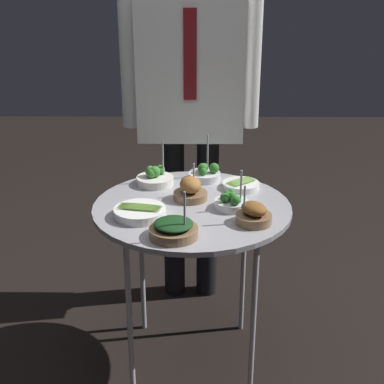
# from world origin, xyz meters

# --- Properties ---
(ground_plane) EXTENTS (8.00, 8.00, 0.00)m
(ground_plane) POSITION_xyz_m (0.00, 0.00, 0.00)
(ground_plane) COLOR black
(serving_cart) EXTENTS (0.71, 0.71, 0.68)m
(serving_cart) POSITION_xyz_m (0.00, 0.00, 0.64)
(serving_cart) COLOR #939399
(serving_cart) RESTS_ON ground_plane
(bowl_roast_center) EXTENTS (0.12, 0.12, 0.13)m
(bowl_roast_center) POSITION_xyz_m (-0.01, 0.05, 0.72)
(bowl_roast_center) COLOR brown
(bowl_roast_center) RESTS_ON serving_cart
(bowl_asparagus_near_rim) EXTENTS (0.18, 0.18, 0.04)m
(bowl_asparagus_near_rim) POSITION_xyz_m (-0.18, -0.10, 0.70)
(bowl_asparagus_near_rim) COLOR white
(bowl_asparagus_near_rim) RESTS_ON serving_cart
(bowl_broccoli_far_rim) EXTENTS (0.12, 0.12, 0.15)m
(bowl_broccoli_far_rim) POSITION_xyz_m (0.14, -0.03, 0.70)
(bowl_broccoli_far_rim) COLOR silver
(bowl_broccoli_far_rim) RESTS_ON serving_cart
(bowl_broccoli_mid_right) EXTENTS (0.14, 0.14, 0.17)m
(bowl_broccoli_mid_right) POSITION_xyz_m (-0.15, 0.21, 0.71)
(bowl_broccoli_mid_right) COLOR silver
(bowl_broccoli_mid_right) RESTS_ON serving_cart
(bowl_asparagus_mid_left) EXTENTS (0.14, 0.14, 0.03)m
(bowl_asparagus_mid_left) POSITION_xyz_m (0.19, 0.17, 0.69)
(bowl_asparagus_mid_left) COLOR white
(bowl_asparagus_mid_left) RESTS_ON serving_cart
(bowl_roast_back_right) EXTENTS (0.12, 0.12, 0.13)m
(bowl_roast_back_right) POSITION_xyz_m (0.20, -0.15, 0.71)
(bowl_roast_back_right) COLOR brown
(bowl_roast_back_right) RESTS_ON serving_cart
(bowl_spinach_front_center) EXTENTS (0.15, 0.15, 0.16)m
(bowl_spinach_front_center) POSITION_xyz_m (-0.05, -0.25, 0.71)
(bowl_spinach_front_center) COLOR brown
(bowl_spinach_front_center) RESTS_ON serving_cart
(bowl_broccoli_front_left) EXTENTS (0.13, 0.13, 0.18)m
(bowl_broccoli_front_left) POSITION_xyz_m (0.05, 0.26, 0.70)
(bowl_broccoli_front_left) COLOR silver
(bowl_broccoli_front_left) RESTS_ON serving_cart
(waiter_figure) EXTENTS (0.58, 0.22, 1.58)m
(waiter_figure) POSITION_xyz_m (-0.01, 0.51, 1.00)
(waiter_figure) COLOR black
(waiter_figure) RESTS_ON ground_plane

